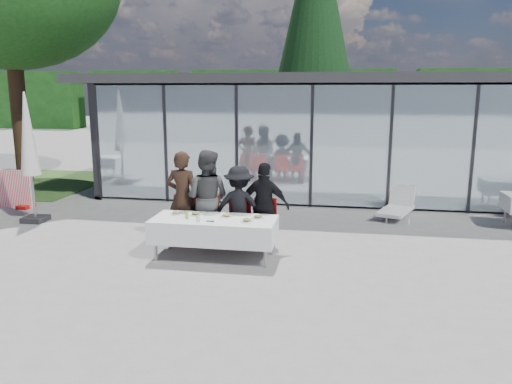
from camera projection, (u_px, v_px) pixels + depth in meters
ground at (240, 256)px, 9.30m from camera, size 90.00×90.00×0.00m
pavilion at (350, 117)px, 16.40m from camera, size 14.80×8.80×3.44m
treeline at (291, 101)px, 36.20m from camera, size 62.50×2.00×4.40m
dining_table at (214, 230)px, 9.09m from camera, size 2.26×0.96×0.75m
diner_a at (183, 198)px, 9.89m from camera, size 0.75×0.75×1.87m
diner_chair_a at (183, 217)px, 9.96m from camera, size 0.44×0.44×0.97m
diner_b at (207, 198)px, 9.81m from camera, size 1.05×1.05×1.90m
diner_chair_b at (207, 218)px, 9.87m from camera, size 0.44×0.44×0.97m
diner_c at (239, 207)px, 9.73m from camera, size 1.10×1.10×1.60m
diner_chair_c at (239, 220)px, 9.76m from camera, size 0.44×0.44×0.97m
diner_d at (265, 206)px, 9.64m from camera, size 1.15×1.15×1.68m
diner_chair_d at (265, 221)px, 9.68m from camera, size 0.44×0.44×0.97m
plate_a at (177, 213)px, 9.33m from camera, size 0.23×0.23×0.07m
plate_b at (196, 214)px, 9.26m from camera, size 0.23×0.23×0.07m
plate_c at (227, 215)px, 9.15m from camera, size 0.23×0.23×0.07m
plate_d at (258, 217)px, 9.04m from camera, size 0.23×0.23×0.07m
plate_extra at (247, 220)px, 8.80m from camera, size 0.23×0.23×0.07m
juice_bottle at (187, 215)px, 9.02m from camera, size 0.06×0.06×0.14m
drinking_glasses at (198, 219)px, 8.82m from camera, size 0.07×0.07×0.10m
folded_eyeglasses at (210, 221)px, 8.83m from camera, size 0.14×0.03×0.01m
spare_chair_b at (420, 189)px, 12.76m from camera, size 0.46×0.46×0.97m
market_umbrella at (28, 141)px, 11.33m from camera, size 0.50×0.50×3.00m
lounger at (398, 206)px, 12.13m from camera, size 1.04×1.46×0.72m
conifer_tree at (315, 16)px, 20.54m from camera, size 4.00×4.00×10.50m
grass_patch at (26, 183)px, 16.52m from camera, size 5.00×5.00×0.02m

